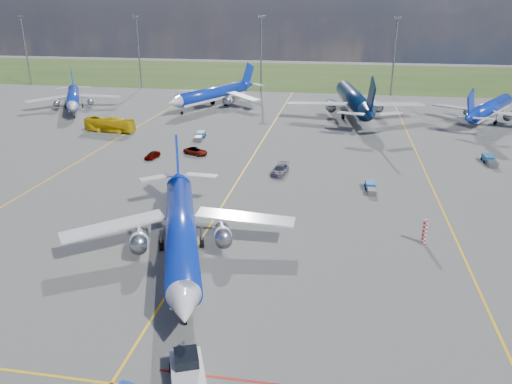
% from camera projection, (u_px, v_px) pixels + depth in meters
% --- Properties ---
extents(ground, '(400.00, 400.00, 0.00)m').
position_uv_depth(ground, '(190.00, 257.00, 55.39)').
color(ground, '#50504E').
rests_on(ground, ground).
extents(grass_strip, '(400.00, 80.00, 0.01)m').
position_uv_depth(grass_strip, '(303.00, 75.00, 193.52)').
color(grass_strip, '#2D4719').
rests_on(grass_strip, ground).
extents(taxiway_lines, '(60.25, 160.00, 0.02)m').
position_uv_depth(taxiway_lines, '(241.00, 177.00, 80.87)').
color(taxiway_lines, yellow).
rests_on(taxiway_lines, ground).
extents(floodlight_masts, '(202.20, 0.50, 22.70)m').
position_uv_depth(floodlight_masts, '(326.00, 52.00, 150.62)').
color(floodlight_masts, slate).
rests_on(floodlight_masts, ground).
extents(warning_post, '(0.50, 0.50, 3.00)m').
position_uv_depth(warning_post, '(425.00, 231.00, 58.07)').
color(warning_post, red).
rests_on(warning_post, ground).
extents(bg_jet_nw, '(38.89, 42.16, 8.89)m').
position_uv_depth(bg_jet_nw, '(75.00, 110.00, 131.56)').
color(bg_jet_nw, '#0C28AD').
rests_on(bg_jet_nw, ground).
extents(bg_jet_nnw, '(42.04, 46.50, 9.93)m').
position_uv_depth(bg_jet_nnw, '(214.00, 107.00, 135.50)').
color(bg_jet_nnw, '#0C28AD').
rests_on(bg_jet_nnw, ground).
extents(bg_jet_n, '(41.88, 51.08, 12.11)m').
position_uv_depth(bg_jet_n, '(352.00, 116.00, 124.08)').
color(bg_jet_n, '#071B3C').
rests_on(bg_jet_n, ground).
extents(bg_jet_ne, '(41.67, 44.87, 9.43)m').
position_uv_depth(bg_jet_ne, '(488.00, 121.00, 118.51)').
color(bg_jet_ne, '#0C28AD').
rests_on(bg_jet_ne, ground).
extents(main_airliner, '(38.67, 44.15, 9.69)m').
position_uv_depth(main_airliner, '(183.00, 258.00, 55.24)').
color(main_airliner, '#0C28AD').
rests_on(main_airliner, ground).
extents(pushback_tug, '(3.96, 6.47, 2.18)m').
position_uv_depth(pushback_tug, '(187.00, 373.00, 36.81)').
color(pushback_tug, silver).
rests_on(pushback_tug, ground).
extents(apron_bus, '(11.48, 3.95, 3.13)m').
position_uv_depth(apron_bus, '(110.00, 125.00, 108.57)').
color(apron_bus, '#DDB90D').
rests_on(apron_bus, ground).
extents(service_car_a, '(2.21, 3.93, 1.26)m').
position_uv_depth(service_car_a, '(152.00, 155.00, 90.20)').
color(service_car_a, '#999999').
rests_on(service_car_a, ground).
extents(service_car_b, '(5.19, 4.00, 1.31)m').
position_uv_depth(service_car_b, '(196.00, 151.00, 92.51)').
color(service_car_b, '#999999').
rests_on(service_car_b, ground).
extents(service_car_c, '(2.80, 5.40, 1.50)m').
position_uv_depth(service_car_c, '(280.00, 170.00, 81.89)').
color(service_car_c, '#999999').
rests_on(service_car_c, ground).
extents(baggage_tug_w, '(1.47, 4.83, 1.07)m').
position_uv_depth(baggage_tug_w, '(371.00, 187.00, 74.77)').
color(baggage_tug_w, '#1B58A5').
rests_on(baggage_tug_w, ground).
extents(baggage_tug_c, '(2.07, 5.69, 1.25)m').
position_uv_depth(baggage_tug_c, '(200.00, 136.00, 103.26)').
color(baggage_tug_c, '#17588F').
rests_on(baggage_tug_c, ground).
extents(baggage_tug_e, '(1.60, 5.49, 1.23)m').
position_uv_depth(baggage_tug_e, '(489.00, 160.00, 87.28)').
color(baggage_tug_e, '#195797').
rests_on(baggage_tug_e, ground).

